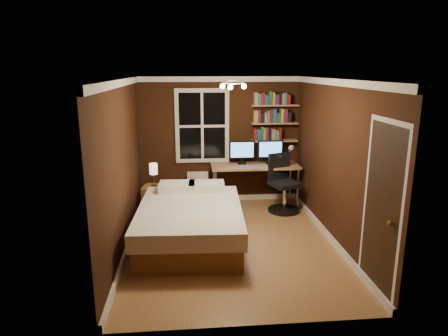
{
  "coord_description": "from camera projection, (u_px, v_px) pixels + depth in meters",
  "views": [
    {
      "loc": [
        -0.63,
        -5.75,
        2.64
      ],
      "look_at": [
        -0.07,
        0.45,
        1.09
      ],
      "focal_mm": 32.0,
      "sensor_mm": 36.0,
      "label": 1
    }
  ],
  "objects": [
    {
      "name": "desk",
      "position": [
        255.0,
        168.0,
        7.83
      ],
      "size": [
        1.71,
        0.64,
        0.81
      ],
      "color": "#A1744E",
      "rests_on": "ground"
    },
    {
      "name": "monitor_right",
      "position": [
        270.0,
        152.0,
        7.87
      ],
      "size": [
        0.5,
        0.12,
        0.46
      ],
      "primitive_type": null,
      "color": "black",
      "rests_on": "desk"
    },
    {
      "name": "window",
      "position": [
        202.0,
        126.0,
        7.84
      ],
      "size": [
        1.06,
        0.06,
        1.46
      ],
      "primitive_type": "cube",
      "color": "silver",
      "rests_on": "wall_back"
    },
    {
      "name": "bookshelf_middle",
      "position": [
        275.0,
        123.0,
        7.88
      ],
      "size": [
        0.92,
        0.22,
        0.03
      ],
      "primitive_type": "cube",
      "color": "#A1744E",
      "rests_on": "wall_back"
    },
    {
      "name": "bedside_lamp",
      "position": [
        154.0,
        175.0,
        7.42
      ],
      "size": [
        0.15,
        0.15,
        0.44
      ],
      "primitive_type": null,
      "color": "white",
      "rests_on": "nightstand"
    },
    {
      "name": "floor",
      "position": [
        231.0,
        242.0,
        6.25
      ],
      "size": [
        4.2,
        4.2,
        0.0
      ],
      "primitive_type": "plane",
      "color": "brown",
      "rests_on": "ground"
    },
    {
      "name": "radiator",
      "position": [
        198.0,
        187.0,
        8.06
      ],
      "size": [
        0.42,
        0.15,
        0.63
      ],
      "primitive_type": "cube",
      "color": "silver",
      "rests_on": "ground"
    },
    {
      "name": "ceiling_fixture",
      "position": [
        232.0,
        87.0,
        5.58
      ],
      "size": [
        0.44,
        0.44,
        0.18
      ],
      "primitive_type": null,
      "color": "beige",
      "rests_on": "ceiling"
    },
    {
      "name": "bed",
      "position": [
        190.0,
        223.0,
        6.2
      ],
      "size": [
        1.67,
        2.25,
        0.74
      ],
      "rotation": [
        0.0,
        0.0,
        -0.05
      ],
      "color": "brown",
      "rests_on": "ground"
    },
    {
      "name": "books_row_middle",
      "position": [
        275.0,
        117.0,
        7.84
      ],
      "size": [
        0.66,
        0.16,
        0.23
      ],
      "primitive_type": null,
      "color": "navy",
      "rests_on": "bookshelf_middle"
    },
    {
      "name": "books_row_upper",
      "position": [
        275.0,
        99.0,
        7.76
      ],
      "size": [
        0.66,
        0.16,
        0.23
      ],
      "primitive_type": null,
      "color": "#245434",
      "rests_on": "bookshelf_upper"
    },
    {
      "name": "books_row_lower",
      "position": [
        274.0,
        134.0,
        7.93
      ],
      "size": [
        0.54,
        0.16,
        0.23
      ],
      "primitive_type": null,
      "color": "maroon",
      "rests_on": "bookshelf_lower"
    },
    {
      "name": "desk_lamp",
      "position": [
        290.0,
        155.0,
        7.68
      ],
      "size": [
        0.14,
        0.32,
        0.44
      ],
      "primitive_type": null,
      "color": "silver",
      "rests_on": "desk"
    },
    {
      "name": "office_chair",
      "position": [
        283.0,
        189.0,
        7.57
      ],
      "size": [
        0.63,
        0.63,
        1.09
      ],
      "rotation": [
        0.0,
        0.0,
        0.36
      ],
      "color": "black",
      "rests_on": "ground"
    },
    {
      "name": "bookshelf_upper",
      "position": [
        275.0,
        105.0,
        7.79
      ],
      "size": [
        0.92,
        0.22,
        0.03
      ],
      "primitive_type": "cube",
      "color": "#A1744E",
      "rests_on": "wall_back"
    },
    {
      "name": "wall_back",
      "position": [
        220.0,
        140.0,
        7.98
      ],
      "size": [
        3.2,
        0.04,
        2.5
      ],
      "primitive_type": "cube",
      "color": "black",
      "rests_on": "ground"
    },
    {
      "name": "wall_left",
      "position": [
        122.0,
        167.0,
        5.81
      ],
      "size": [
        0.04,
        4.2,
        2.5
      ],
      "primitive_type": "cube",
      "color": "black",
      "rests_on": "ground"
    },
    {
      "name": "door",
      "position": [
        381.0,
        212.0,
        4.65
      ],
      "size": [
        0.03,
        0.82,
        2.05
      ],
      "primitive_type": null,
      "color": "black",
      "rests_on": "ground"
    },
    {
      "name": "bookshelf_lower",
      "position": [
        274.0,
        141.0,
        7.96
      ],
      "size": [
        0.92,
        0.22,
        0.03
      ],
      "primitive_type": "cube",
      "color": "#A1744E",
      "rests_on": "wall_back"
    },
    {
      "name": "door_knob",
      "position": [
        390.0,
        223.0,
        4.36
      ],
      "size": [
        0.06,
        0.06,
        0.06
      ],
      "primitive_type": "sphere",
      "color": "#B59436",
      "rests_on": "door"
    },
    {
      "name": "wall_right",
      "position": [
        335.0,
        163.0,
        6.09
      ],
      "size": [
        0.04,
        4.2,
        2.5
      ],
      "primitive_type": "cube",
      "color": "black",
      "rests_on": "ground"
    },
    {
      "name": "monitor_left",
      "position": [
        242.0,
        153.0,
        7.82
      ],
      "size": [
        0.5,
        0.12,
        0.46
      ],
      "primitive_type": null,
      "color": "black",
      "rests_on": "desk"
    },
    {
      "name": "ceiling",
      "position": [
        232.0,
        79.0,
        5.65
      ],
      "size": [
        3.2,
        4.2,
        0.02
      ],
      "primitive_type": "cube",
      "color": "white",
      "rests_on": "wall_back"
    },
    {
      "name": "nightstand",
      "position": [
        155.0,
        199.0,
        7.54
      ],
      "size": [
        0.47,
        0.47,
        0.51
      ],
      "primitive_type": "cube",
      "rotation": [
        0.0,
        0.0,
        -0.19
      ],
      "color": "brown",
      "rests_on": "ground"
    }
  ]
}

